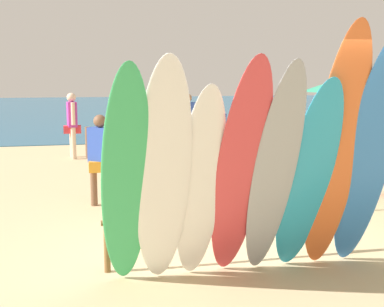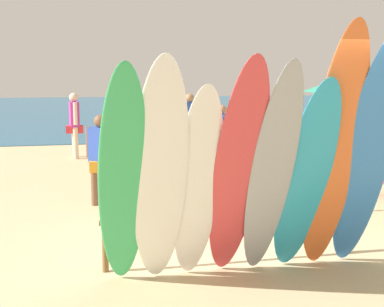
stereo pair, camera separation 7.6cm
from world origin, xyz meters
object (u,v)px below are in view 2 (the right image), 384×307
Objects in this scene: beachgoer_by_water at (222,134)px; beach_umbrella at (366,81)px; surfboard_teal_5 at (306,179)px; surfboard_blue_7 at (366,158)px; beachgoer_midbeach at (101,154)px; surfboard_rack at (232,222)px; surfboard_white_1 at (160,178)px; beachgoer_photographing at (74,121)px; surfboard_orange_6 at (334,154)px; surfboard_green_0 at (123,182)px; surfboard_grey_4 at (271,175)px; surfboard_red_3 at (237,174)px; surfboard_white_2 at (197,187)px; beachgoer_strolling at (190,121)px.

beach_umbrella reaches higher than beachgoer_by_water.
surfboard_blue_7 reaches higher than surfboard_teal_5.
surfboard_rack is at bearing -27.79° from beachgoer_midbeach.
beachgoer_photographing is (-0.89, 9.09, -0.18)m from surfboard_white_1.
surfboard_orange_6 is at bearing 2.62° from surfboard_white_1.
surfboard_green_0 is 3.66m from beachgoer_midbeach.
surfboard_red_3 is at bearing 175.91° from surfboard_grey_4.
surfboard_teal_5 is at bearing -23.54° from beachgoer_midbeach.
surfboard_orange_6 reaches higher than surfboard_red_3.
surfboard_blue_7 is at bearing 1.29° from surfboard_grey_4.
beach_umbrella is (2.84, 2.42, 0.91)m from surfboard_red_3.
surfboard_green_0 is 1.10× the size of surfboard_white_2.
surfboard_teal_5 is 1.32× the size of beachgoer_photographing.
surfboard_white_1 is at bearing -46.01° from beachgoer_midbeach.
surfboard_white_2 is at bearing -176.77° from surfboard_orange_6.
beachgoer_strolling is at bearing 103.44° from beach_umbrella.
surfboard_orange_6 reaches higher than surfboard_white_1.
surfboard_white_2 is 3.68m from beachgoer_midbeach.
surfboard_white_2 reaches higher than beachgoer_by_water.
surfboard_white_2 is at bearing -176.98° from surfboard_blue_7.
surfboard_red_3 is 1.44m from surfboard_blue_7.
surfboard_rack is 1.01m from surfboard_grey_4.
surfboard_blue_7 is (2.23, 0.03, 0.11)m from surfboard_white_1.
surfboard_red_3 is at bearing -163.04° from beachgoer_by_water.
surfboard_grey_4 is at bearing -29.47° from beachgoer_midbeach.
beachgoer_by_water is at bearing 70.59° from surfboard_white_1.
surfboard_white_2 is 1.86m from surfboard_blue_7.
surfboard_white_2 is at bearing 1.12° from beachgoer_photographing.
beach_umbrella is at bearing 96.49° from beachgoer_strolling.
surfboard_grey_4 is 1.09m from surfboard_blue_7.
surfboard_red_3 is 0.90× the size of surfboard_orange_6.
surfboard_white_1 is at bearing -169.60° from beachgoer_by_water.
beachgoer_photographing is (-1.68, 9.07, -0.18)m from surfboard_red_3.
surfboard_grey_4 is (1.50, -0.03, 0.01)m from surfboard_green_0.
surfboard_orange_6 is at bearing -2.68° from surfboard_white_2.
surfboard_green_0 reaches higher than surfboard_teal_5.
beachgoer_by_water is (1.22, 6.23, -0.28)m from surfboard_grey_4.
surfboard_grey_4 is 1.11× the size of beach_umbrella.
surfboard_white_1 reaches higher than beachgoer_midbeach.
beachgoer_by_water is at bearing 41.79° from beachgoer_photographing.
beachgoer_midbeach is at bearing 126.87° from surfboard_orange_6.
beachgoer_midbeach is (-2.27, 3.64, -0.47)m from surfboard_orange_6.
beachgoer_by_water is (2.73, 6.21, -0.27)m from surfboard_green_0.
surfboard_grey_4 is 0.44m from surfboard_teal_5.
beachgoer_by_water is at bearing 78.03° from surfboard_teal_5.
surfboard_teal_5 is at bearing 4.19° from surfboard_red_3.
surfboard_teal_5 is at bearing 8.31° from beachgoer_photographing.
surfboard_rack is at bearing 74.42° from beachgoer_strolling.
surfboard_rack is at bearing 130.53° from surfboard_teal_5.
surfboard_rack is at bearing 104.89° from surfboard_grey_4.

